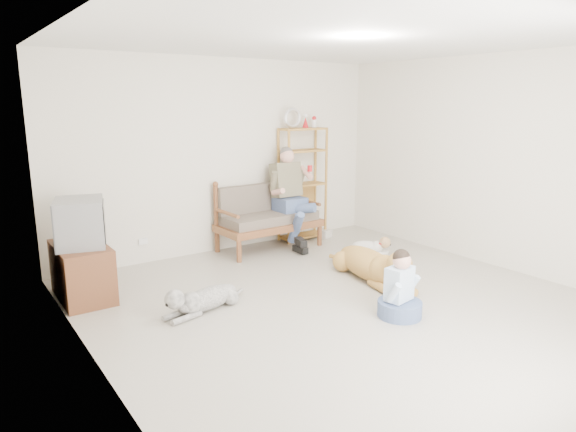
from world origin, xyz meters
TOP-DOWN VIEW (x-y plane):
  - floor at (0.00, 0.00)m, footprint 5.50×5.50m
  - ceiling at (0.00, 0.00)m, footprint 5.50×5.50m
  - wall_back at (0.00, 2.75)m, footprint 5.00×0.00m
  - wall_left at (-2.50, 0.00)m, footprint 0.00×5.50m
  - wall_right at (2.50, 0.00)m, footprint 0.00×5.50m
  - loveseat at (0.50, 2.44)m, footprint 1.52×0.74m
  - man at (0.81, 2.21)m, footprint 0.56×0.79m
  - etagere at (1.23, 2.55)m, footprint 0.76×0.33m
  - book_stack at (1.57, 2.40)m, footprint 0.23×0.20m
  - tv_stand at (-2.23, 1.90)m, footprint 0.50×0.90m
  - crt_tv at (-2.19, 1.88)m, footprint 0.63×0.71m
  - wall_outlet at (-1.25, 2.73)m, footprint 0.12×0.02m
  - golden_retriever at (0.76, 0.48)m, footprint 0.60×1.64m
  - shaggy_dog at (-1.33, 0.82)m, footprint 1.08×0.44m
  - terrier at (1.57, 1.33)m, footprint 0.46×0.57m
  - child at (0.25, -0.42)m, footprint 0.44×0.44m

SIDE VIEW (x-z plane):
  - floor at x=0.00m, z-range 0.00..0.00m
  - book_stack at x=1.57m, z-range 0.00..0.13m
  - terrier at x=1.57m, z-range -0.02..0.23m
  - shaggy_dog at x=-1.33m, z-range -0.03..0.30m
  - golden_retriever at x=0.76m, z-range -0.05..0.45m
  - child at x=0.25m, z-range -0.10..0.60m
  - wall_outlet at x=-1.25m, z-range 0.26..0.34m
  - tv_stand at x=-2.23m, z-range 0.00..0.60m
  - loveseat at x=0.50m, z-range 0.01..0.96m
  - man at x=0.81m, z-range 0.03..1.32m
  - crt_tv at x=-2.19m, z-range 0.60..1.10m
  - etagere at x=1.23m, z-range -0.12..1.89m
  - wall_left at x=-2.50m, z-range -1.40..4.10m
  - wall_right at x=2.50m, z-range -1.40..4.10m
  - wall_back at x=0.00m, z-range -1.15..3.85m
  - ceiling at x=0.00m, z-range 2.70..2.70m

